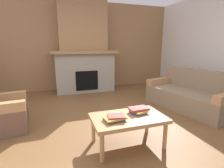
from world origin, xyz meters
name	(u,v)px	position (x,y,z in m)	size (l,w,h in m)	color
ground	(111,126)	(0.00, 0.00, 0.00)	(9.00, 9.00, 0.00)	brown
wall_back_wood_panel	(82,46)	(0.00, 3.00, 1.35)	(6.00, 0.12, 2.70)	#997047
fireplace	(84,53)	(0.00, 2.62, 1.16)	(1.90, 0.82, 2.70)	gray
couch	(189,96)	(1.95, 0.32, 0.29)	(1.20, 1.94, 0.85)	#847056
coffee_table	(128,120)	(0.05, -0.61, 0.38)	(1.00, 0.60, 0.43)	tan
book_stack_near_edge	(115,118)	(-0.16, -0.67, 0.46)	(0.30, 0.23, 0.07)	#335699
book_stack_center	(139,110)	(0.24, -0.54, 0.47)	(0.28, 0.23, 0.08)	#335699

